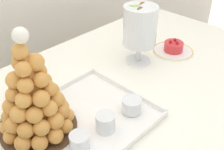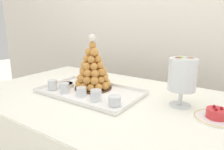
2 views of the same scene
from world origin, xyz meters
TOP-DOWN VIEW (x-y plane):
  - buffet_table at (0.00, 0.00)m, footprint 1.74×0.93m
  - serving_tray at (-0.19, -0.01)m, footprint 0.60×0.36m
  - croquembouche at (-0.22, 0.05)m, footprint 0.23×0.23m
  - dessert_cup_centre at (-0.18, -0.10)m, footprint 0.06×0.06m
  - dessert_cup_mid_right at (-0.08, -0.09)m, footprint 0.06×0.06m
  - dessert_cup_right at (0.04, -0.10)m, footprint 0.06×0.06m
  - macaron_goblet at (0.30, 0.10)m, footprint 0.14×0.14m
  - fruit_tart_plate at (0.48, 0.04)m, footprint 0.18×0.18m

SIDE VIEW (x-z plane):
  - buffet_table at x=0.00m, z-range 0.30..1.06m
  - serving_tray at x=-0.19m, z-range 0.76..0.78m
  - fruit_tart_plate at x=0.48m, z-range 0.75..0.81m
  - dessert_cup_right at x=0.04m, z-range 0.77..0.82m
  - dessert_cup_centre at x=-0.18m, z-range 0.77..0.82m
  - dessert_cup_mid_right at x=-0.08m, z-range 0.77..0.83m
  - croquembouche at x=-0.22m, z-range 0.73..1.07m
  - macaron_goblet at x=0.30m, z-range 0.80..1.05m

